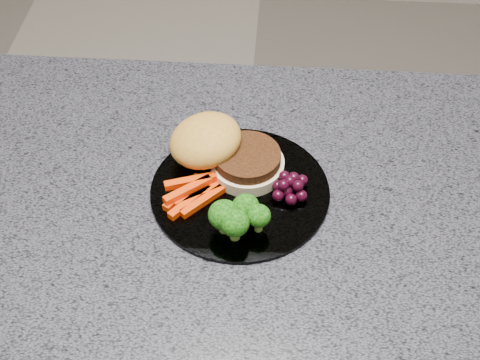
{
  "coord_description": "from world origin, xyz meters",
  "views": [
    {
      "loc": [
        0.1,
        -0.65,
        1.62
      ],
      "look_at": [
        0.05,
        -0.0,
        0.93
      ],
      "focal_mm": 50.0,
      "sensor_mm": 36.0,
      "label": 1
    }
  ],
  "objects_px": {
    "plate": "(240,191)",
    "burger": "(220,150)",
    "island_cabinet": "(215,349)",
    "grape_bunch": "(290,187)"
  },
  "relations": [
    {
      "from": "island_cabinet",
      "to": "grape_bunch",
      "type": "height_order",
      "value": "grape_bunch"
    },
    {
      "from": "island_cabinet",
      "to": "burger",
      "type": "distance_m",
      "value": 0.5
    },
    {
      "from": "grape_bunch",
      "to": "island_cabinet",
      "type": "bearing_deg",
      "value": 177.81
    },
    {
      "from": "island_cabinet",
      "to": "plate",
      "type": "height_order",
      "value": "plate"
    },
    {
      "from": "island_cabinet",
      "to": "burger",
      "type": "relative_size",
      "value": 6.86
    },
    {
      "from": "burger",
      "to": "grape_bunch",
      "type": "height_order",
      "value": "burger"
    },
    {
      "from": "plate",
      "to": "grape_bunch",
      "type": "xyz_separation_m",
      "value": [
        0.07,
        -0.0,
        0.02
      ]
    },
    {
      "from": "plate",
      "to": "burger",
      "type": "relative_size",
      "value": 1.49
    },
    {
      "from": "plate",
      "to": "grape_bunch",
      "type": "height_order",
      "value": "grape_bunch"
    },
    {
      "from": "burger",
      "to": "grape_bunch",
      "type": "relative_size",
      "value": 3.18
    }
  ]
}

